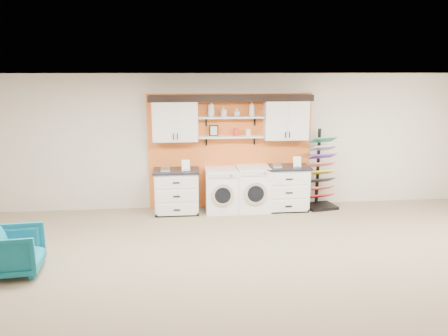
{
  "coord_description": "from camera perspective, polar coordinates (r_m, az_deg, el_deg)",
  "views": [
    {
      "loc": [
        -1.02,
        -4.97,
        2.88
      ],
      "look_at": [
        -0.29,
        2.3,
        1.22
      ],
      "focal_mm": 35.0,
      "sensor_mm": 36.0,
      "label": 1
    }
  ],
  "objects": [
    {
      "name": "base_cabinet_right",
      "position": [
        9.2,
        8.04,
        -2.57
      ],
      "size": [
        0.95,
        0.66,
        0.93
      ],
      "color": "white",
      "rests_on": "floor"
    },
    {
      "name": "upper_cabinet_left",
      "position": [
        8.82,
        -6.41,
        6.21
      ],
      "size": [
        0.9,
        0.35,
        0.84
      ],
      "color": "white",
      "rests_on": "wall_back"
    },
    {
      "name": "soap_bottle_a",
      "position": [
        8.82,
        -1.69,
        7.8
      ],
      "size": [
        0.15,
        0.15,
        0.33
      ],
      "primitive_type": "imported",
      "rotation": [
        0.0,
        0.0,
        1.43
      ],
      "color": "silver",
      "rests_on": "shelf_upper"
    },
    {
      "name": "canister_red",
      "position": [
        8.93,
        1.57,
        4.71
      ],
      "size": [
        0.11,
        0.11,
        0.16
      ],
      "primitive_type": "cylinder",
      "color": "red",
      "rests_on": "shelf_lower"
    },
    {
      "name": "crown_molding",
      "position": [
        8.86,
        0.94,
        9.22
      ],
      "size": [
        3.3,
        0.41,
        0.13
      ],
      "color": "black",
      "rests_on": "wall_back"
    },
    {
      "name": "soap_bottle_b",
      "position": [
        8.85,
        -0.07,
        7.39
      ],
      "size": [
        0.12,
        0.12,
        0.2
      ],
      "primitive_type": "imported",
      "rotation": [
        0.0,
        0.0,
        0.35
      ],
      "color": "silver",
      "rests_on": "shelf_upper"
    },
    {
      "name": "dryer",
      "position": [
        9.06,
        3.8,
        -2.7
      ],
      "size": [
        0.66,
        0.71,
        0.93
      ],
      "color": "white",
      "rests_on": "floor"
    },
    {
      "name": "soap_bottle_c",
      "position": [
        8.88,
        1.67,
        7.28
      ],
      "size": [
        0.18,
        0.18,
        0.16
      ],
      "primitive_type": "imported",
      "rotation": [
        0.0,
        0.0,
        2.47
      ],
      "color": "silver",
      "rests_on": "shelf_upper"
    },
    {
      "name": "sample_rack",
      "position": [
        9.42,
        12.53,
        -1.96
      ],
      "size": [
        0.69,
        0.62,
        1.67
      ],
      "rotation": [
        0.0,
        0.0,
        0.2
      ],
      "color": "black",
      "rests_on": "floor"
    },
    {
      "name": "canister_cream",
      "position": [
        8.97,
        3.16,
        4.67
      ],
      "size": [
        0.1,
        0.1,
        0.14
      ],
      "primitive_type": "cylinder",
      "color": "silver",
      "rests_on": "shelf_lower"
    },
    {
      "name": "shelf_lower",
      "position": [
        8.93,
        0.93,
        4.1
      ],
      "size": [
        1.32,
        0.28,
        0.03
      ],
      "primitive_type": "cube",
      "color": "white",
      "rests_on": "wall_back"
    },
    {
      "name": "shelf_upper",
      "position": [
        8.88,
        0.94,
        6.65
      ],
      "size": [
        1.32,
        0.28,
        0.03
      ],
      "primitive_type": "cube",
      "color": "white",
      "rests_on": "wall_back"
    },
    {
      "name": "armchair",
      "position": [
        7.03,
        -25.63,
        -9.78
      ],
      "size": [
        0.79,
        0.77,
        0.66
      ],
      "primitive_type": "imported",
      "rotation": [
        0.0,
        0.0,
        1.67
      ],
      "color": "#0F6A82",
      "rests_on": "floor"
    },
    {
      "name": "base_cabinet_left",
      "position": [
        8.95,
        -6.19,
        -3.03
      ],
      "size": [
        0.92,
        0.66,
        0.9
      ],
      "color": "white",
      "rests_on": "floor"
    },
    {
      "name": "soap_bottle_d",
      "position": [
        8.92,
        3.64,
        7.76
      ],
      "size": [
        0.15,
        0.16,
        0.31
      ],
      "primitive_type": "imported",
      "rotation": [
        0.0,
        0.0,
        0.37
      ],
      "color": "silver",
      "rests_on": "shelf_upper"
    },
    {
      "name": "wall_back",
      "position": [
        9.15,
        0.78,
        3.48
      ],
      "size": [
        10.0,
        0.0,
        10.0
      ],
      "primitive_type": "plane",
      "rotation": [
        1.57,
        0.0,
        0.0
      ],
      "color": "beige",
      "rests_on": "floor"
    },
    {
      "name": "accent_panel",
      "position": [
        9.15,
        0.81,
        2.21
      ],
      "size": [
        3.4,
        0.07,
        2.4
      ],
      "primitive_type": "cube",
      "color": "orange",
      "rests_on": "wall_back"
    },
    {
      "name": "washer",
      "position": [
        8.98,
        -0.37,
        -2.91
      ],
      "size": [
        0.64,
        0.71,
        0.9
      ],
      "color": "white",
      "rests_on": "floor"
    },
    {
      "name": "floor",
      "position": [
        5.83,
        5.36,
        -16.84
      ],
      "size": [
        10.0,
        10.0,
        0.0
      ],
      "primitive_type": "plane",
      "color": "#89735C",
      "rests_on": "ground"
    },
    {
      "name": "upper_cabinet_right",
      "position": [
        9.08,
        8.09,
        6.35
      ],
      "size": [
        0.9,
        0.35,
        0.84
      ],
      "color": "white",
      "rests_on": "wall_back"
    },
    {
      "name": "ceiling",
      "position": [
        5.07,
        6.03,
        11.84
      ],
      "size": [
        10.0,
        10.0,
        0.0
      ],
      "primitive_type": "plane",
      "rotation": [
        3.14,
        0.0,
        0.0
      ],
      "color": "white",
      "rests_on": "wall_back"
    },
    {
      "name": "picture_frame",
      "position": [
        8.93,
        -1.34,
        4.91
      ],
      "size": [
        0.18,
        0.02,
        0.22
      ],
      "color": "black",
      "rests_on": "shelf_lower"
    }
  ]
}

